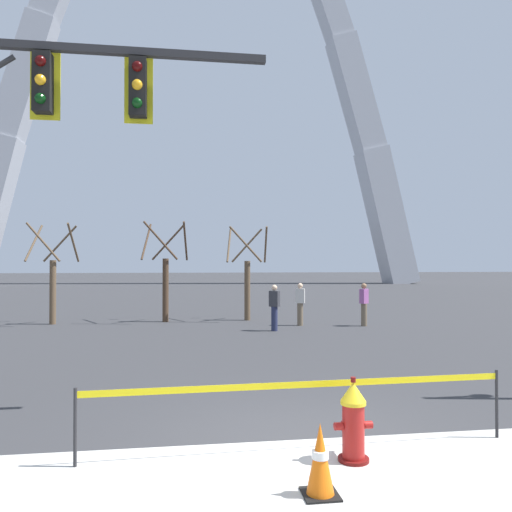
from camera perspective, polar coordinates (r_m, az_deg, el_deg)
The scene contains 11 objects.
ground_plane at distance 6.83m, azimuth 5.20°, elevation -20.78°, with size 240.00×240.00×0.00m, color #333335.
fire_hydrant at distance 6.23m, azimuth 11.14°, elevation -18.23°, with size 0.46×0.48×0.99m.
caution_tape_barrier at distance 6.39m, azimuth 5.36°, elevation -16.29°, with size 5.40×0.22×0.91m.
traffic_cone_by_hydrant at distance 5.38m, azimuth 7.42°, elevation -22.32°, with size 0.36×0.36×0.73m.
monument_arch at distance 58.96m, azimuth -6.68°, elevation 20.61°, with size 50.62×3.24×55.40m.
tree_far_left at distance 20.51m, azimuth -22.41°, elevation -2.52°, with size 1.79×1.80×3.86m.
tree_left_mid at distance 20.06m, azimuth -10.41°, elevation -2.46°, with size 1.84×1.85×3.97m.
tree_center_left at distance 20.29m, azimuth -1.03°, elevation -2.65°, with size 1.77×1.78×3.82m.
pedestrian_walking_left at distance 17.14m, azimuth 2.14°, elevation -5.93°, with size 0.39×0.36×1.59m.
pedestrian_standing_center at distance 18.68m, azimuth 5.11°, elevation -5.51°, with size 0.39×0.31×1.59m.
pedestrian_walking_right at distance 18.89m, azimuth 12.36°, elevation -5.44°, with size 0.39×0.37×1.59m.
Camera 1 is at (-1.49, -6.25, 2.33)m, focal length 34.66 mm.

